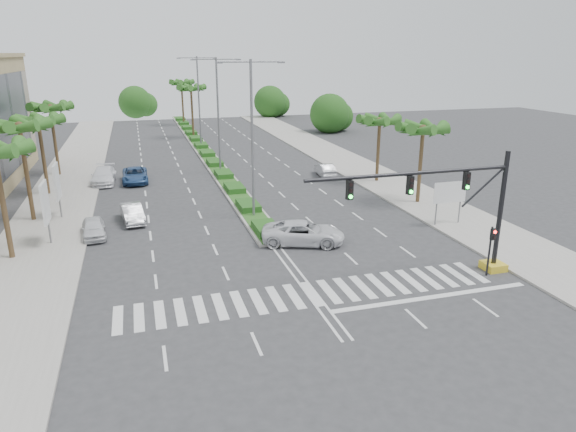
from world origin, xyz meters
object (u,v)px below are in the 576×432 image
(car_parked_a, at_px, (94,228))
(car_parked_d, at_px, (104,176))
(car_crossing, at_px, (303,233))
(car_right, at_px, (325,170))
(car_parked_b, at_px, (132,213))
(car_parked_c, at_px, (135,175))

(car_parked_a, xyz_separation_m, car_parked_d, (0.00, 16.27, 0.12))
(car_crossing, xyz_separation_m, car_right, (8.44, 18.39, -0.09))
(car_parked_a, distance_m, car_crossing, 14.80)
(car_parked_b, relative_size, car_crossing, 0.75)
(car_parked_c, bearing_deg, car_parked_a, -100.87)
(car_parked_b, xyz_separation_m, car_crossing, (11.11, -8.20, 0.09))
(car_parked_d, height_order, car_right, car_parked_d)
(car_parked_a, height_order, car_parked_c, car_parked_c)
(car_parked_b, bearing_deg, car_parked_c, 81.25)
(car_parked_a, bearing_deg, car_parked_d, 84.86)
(car_parked_a, height_order, car_crossing, car_crossing)
(car_parked_d, relative_size, car_right, 1.30)
(car_parked_c, relative_size, car_parked_d, 0.98)
(car_parked_c, height_order, car_crossing, car_crossing)
(car_right, bearing_deg, car_parked_b, 33.03)
(car_parked_b, distance_m, car_parked_d, 13.79)
(car_parked_a, relative_size, car_right, 0.94)
(car_parked_d, bearing_deg, car_parked_a, -87.21)
(car_parked_a, relative_size, car_parked_b, 0.93)
(car_parked_a, xyz_separation_m, car_crossing, (13.75, -5.46, 0.12))
(car_parked_a, xyz_separation_m, car_parked_b, (2.64, 2.74, 0.02))
(car_parked_b, height_order, car_parked_d, car_parked_d)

